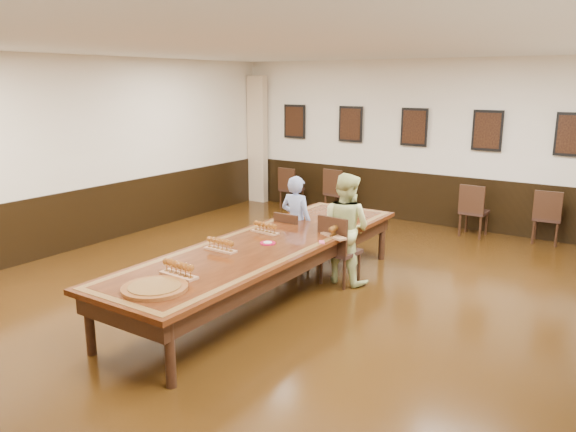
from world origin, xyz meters
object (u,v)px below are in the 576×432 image
Objects in this scene: spare_chair_b at (338,192)px; person_woman at (345,228)px; conference_table at (267,253)px; carved_platter at (155,288)px; spare_chair_c at (474,210)px; person_man at (296,222)px; chair_man at (293,240)px; spare_chair_d at (547,216)px; chair_woman at (341,249)px; spare_chair_a at (292,188)px.

spare_chair_b is 4.10m from person_woman.
carved_platter reaches higher than conference_table.
spare_chair_c is at bearing -98.96° from person_woman.
person_woman is at bearing 77.99° from spare_chair_c.
spare_chair_c is at bearing 78.80° from carved_platter.
spare_chair_b reaches higher than carved_platter.
chair_man is at bearing 90.00° from person_man.
person_man is (-2.94, -3.53, 0.23)m from spare_chair_d.
spare_chair_d is 1.17× the size of carved_platter.
conference_table is at bearing 74.54° from spare_chair_c.
spare_chair_c reaches higher than chair_man.
spare_chair_c reaches higher than spare_chair_d.
chair_woman is at bearing 163.81° from person_man.
spare_chair_a is 4.03m from spare_chair_c.
chair_man is 0.91× the size of spare_chair_c.
person_woman reaches higher than carved_platter.
spare_chair_a is at bearing -55.64° from person_man.
person_woman is at bearing 125.48° from spare_chair_b.
spare_chair_c is at bearing -117.24° from chair_man.
spare_chair_b is (1.16, 0.04, 0.03)m from spare_chair_a.
person_man reaches higher than carved_platter.
spare_chair_d reaches higher than carved_platter.
spare_chair_b is 0.70× the size of person_man.
spare_chair_a is 0.19× the size of conference_table.
spare_chair_b is at bearing -55.39° from person_woman.
spare_chair_d is 4.22m from person_woman.
person_man is 0.91× the size of person_woman.
conference_table is (2.65, -4.60, 0.15)m from spare_chair_a.
chair_man is 0.95× the size of spare_chair_a.
spare_chair_a is at bearing 7.10° from spare_chair_b.
person_woman is (0.92, -0.06, 0.34)m from chair_man.
spare_chair_b is 0.64× the size of person_woman.
chair_woman is 1.03× the size of spare_chair_c.
spare_chair_d is (4.08, 0.15, -0.02)m from spare_chair_b.
chair_man is 3.22m from carved_platter.
carved_platter is at bearing 97.82° from chair_man.
chair_woman reaches higher than carved_platter.
spare_chair_a is (-2.29, 3.44, 0.02)m from chair_man.
spare_chair_d is 7.25m from carved_platter.
person_woman is 0.31× the size of conference_table.
spare_chair_a is 0.66× the size of person_man.
chair_man reaches higher than conference_table.
chair_woman is at bearing 124.65° from spare_chair_b.
person_woman is 1.25m from conference_table.
conference_table is (0.36, -1.26, -0.10)m from person_man.
spare_chair_a is 4.76m from person_woman.
conference_table is at bearing 113.19° from spare_chair_b.
carved_platter is (0.44, -3.27, 0.07)m from person_man.
chair_man is 1.23m from conference_table.
chair_woman is at bearing 78.25° from spare_chair_c.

